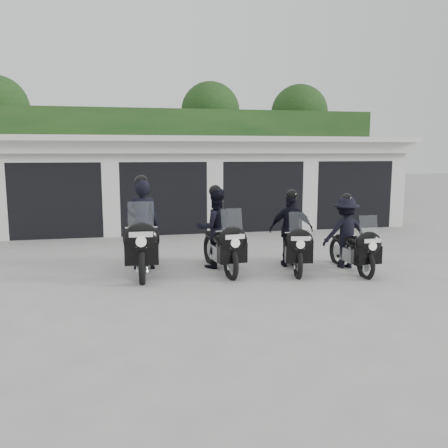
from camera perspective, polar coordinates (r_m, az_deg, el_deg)
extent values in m
plane|color=#9E9D98|center=(9.21, -4.14, -7.09)|extent=(80.00, 80.00, 0.00)
cube|color=silver|center=(17.36, -8.10, 4.98)|extent=(16.00, 6.00, 2.80)
cube|color=silver|center=(17.13, -8.16, 9.88)|extent=(16.40, 6.80, 0.16)
cube|color=silver|center=(14.08, -7.26, 9.24)|extent=(16.40, 0.12, 0.40)
cube|color=black|center=(14.51, -7.15, -0.81)|extent=(16.00, 0.06, 0.24)
cube|color=black|center=(15.66, -19.00, 3.09)|extent=(2.60, 2.60, 2.20)
cube|color=silver|center=(14.56, -19.77, 8.19)|extent=(2.60, 0.50, 0.60)
cube|color=silver|center=(14.48, -13.44, 4.10)|extent=(0.50, 0.50, 2.80)
cube|color=black|center=(15.59, -7.61, 3.47)|extent=(2.60, 2.60, 2.20)
cube|color=silver|center=(14.48, -7.39, 8.62)|extent=(2.60, 0.50, 0.60)
cube|color=silver|center=(14.73, -1.27, 4.41)|extent=(0.50, 0.50, 2.80)
cube|color=black|center=(16.13, 3.46, 3.70)|extent=(2.60, 2.60, 2.20)
cube|color=silver|center=(15.06, 4.59, 8.67)|extent=(2.60, 0.50, 0.60)
cube|color=silver|center=(15.61, 10.01, 4.52)|extent=(0.50, 0.50, 2.80)
cube|color=black|center=(17.22, 13.47, 3.79)|extent=(2.60, 2.60, 2.20)
cube|color=silver|center=(16.22, 15.26, 8.39)|extent=(2.60, 0.50, 0.60)
cube|color=silver|center=(17.02, 19.77, 4.48)|extent=(0.50, 0.50, 2.80)
cube|color=#173814|center=(21.32, -8.91, 7.65)|extent=(20.00, 2.00, 4.30)
cylinder|color=black|center=(23.41, -25.28, 5.79)|extent=(0.24, 0.24, 3.30)
sphere|color=#173814|center=(23.24, -1.65, 13.38)|extent=(2.80, 2.80, 2.80)
cylinder|color=black|center=(23.18, -1.62, 6.59)|extent=(0.24, 0.24, 3.30)
sphere|color=#173814|center=(24.46, 9.05, 13.05)|extent=(2.80, 2.80, 2.80)
cylinder|color=black|center=(24.40, 8.90, 6.60)|extent=(0.24, 0.24, 3.30)
torus|color=black|center=(9.27, -9.82, -4.91)|extent=(0.17, 0.81, 0.80)
torus|color=black|center=(10.81, -9.66, -2.96)|extent=(0.17, 0.81, 0.80)
cube|color=#9C9CA1|center=(10.05, -9.74, -3.40)|extent=(0.32, 0.62, 0.35)
cube|color=black|center=(10.06, -9.72, -4.41)|extent=(0.17, 1.43, 0.07)
ellipsoid|color=black|center=(9.79, -9.82, -1.50)|extent=(0.39, 0.65, 0.32)
cube|color=black|center=(10.25, -9.77, -0.91)|extent=(0.32, 0.62, 0.11)
ellipsoid|color=black|center=(9.08, -9.91, -1.88)|extent=(0.71, 0.40, 0.66)
cube|color=black|center=(9.13, -9.87, -3.43)|extent=(0.65, 0.28, 0.44)
cube|color=#B2BFC6|center=(9.04, -9.98, 0.90)|extent=(0.49, 0.16, 0.56)
cylinder|color=silver|center=(9.26, -9.92, -0.43)|extent=(0.62, 0.07, 0.03)
cube|color=silver|center=(8.87, -9.96, -1.26)|extent=(0.44, 0.04, 0.10)
cube|color=silver|center=(8.94, -9.92, -2.47)|extent=(0.20, 0.03, 0.11)
imported|color=black|center=(10.25, -9.79, -0.06)|extent=(0.73, 0.50, 1.93)
sphere|color=black|center=(10.16, -9.92, 4.98)|extent=(0.30, 0.30, 0.30)
torus|color=black|center=(9.43, 0.83, -4.78)|extent=(0.19, 0.72, 0.72)
torus|color=black|center=(10.74, -1.73, -3.11)|extent=(0.19, 0.72, 0.72)
cube|color=#9C9CA1|center=(10.08, -0.57, -3.49)|extent=(0.32, 0.57, 0.31)
cube|color=black|center=(10.10, -0.53, -4.38)|extent=(0.23, 1.28, 0.06)
ellipsoid|color=black|center=(9.86, -0.27, -1.79)|extent=(0.38, 0.60, 0.28)
cube|color=black|center=(10.25, -1.02, -1.27)|extent=(0.32, 0.57, 0.10)
ellipsoid|color=black|center=(9.26, 1.00, -2.11)|extent=(0.65, 0.40, 0.59)
cube|color=black|center=(9.30, 0.99, -3.47)|extent=(0.59, 0.28, 0.39)
cube|color=#B2BFC6|center=(9.22, 0.94, 0.32)|extent=(0.44, 0.16, 0.50)
cylinder|color=silver|center=(9.41, 0.59, -0.84)|extent=(0.55, 0.09, 0.03)
cube|color=silver|center=(9.08, 1.36, -1.56)|extent=(0.39, 0.06, 0.09)
cube|color=silver|center=(9.14, 1.29, -2.62)|extent=(0.18, 0.04, 0.10)
imported|color=black|center=(10.25, -1.06, -0.51)|extent=(0.91, 0.75, 1.72)
sphere|color=black|center=(10.15, -1.07, 3.99)|extent=(0.27, 0.27, 0.27)
torus|color=black|center=(9.63, 8.89, -4.70)|extent=(0.23, 0.68, 0.68)
torus|color=black|center=(10.92, 7.72, -3.08)|extent=(0.23, 0.68, 0.68)
cube|color=#9C9CA1|center=(10.28, 8.26, -3.47)|extent=(0.34, 0.55, 0.30)
cube|color=black|center=(10.29, 8.25, -4.30)|extent=(0.31, 1.20, 0.06)
ellipsoid|color=black|center=(10.06, 8.44, -1.90)|extent=(0.40, 0.58, 0.27)
cube|color=black|center=(10.45, 8.09, -1.40)|extent=(0.34, 0.55, 0.09)
ellipsoid|color=black|center=(9.47, 9.02, -2.24)|extent=(0.63, 0.41, 0.56)
cube|color=black|center=(9.51, 8.99, -3.50)|extent=(0.57, 0.30, 0.37)
cube|color=#B2BFC6|center=(9.43, 9.05, 0.00)|extent=(0.42, 0.18, 0.47)
cylinder|color=silver|center=(9.62, 8.86, -1.06)|extent=(0.51, 0.13, 0.03)
cube|color=silver|center=(9.30, 9.20, -1.75)|extent=(0.37, 0.09, 0.08)
cube|color=silver|center=(9.35, 9.15, -2.72)|extent=(0.17, 0.05, 0.09)
imported|color=black|center=(10.44, 8.09, -0.69)|extent=(1.04, 0.72, 1.63)
sphere|color=black|center=(10.35, 8.18, 3.47)|extent=(0.25, 0.25, 0.25)
torus|color=black|center=(9.90, 16.69, -4.68)|extent=(0.11, 0.65, 0.64)
torus|color=black|center=(10.99, 13.42, -3.24)|extent=(0.11, 0.65, 0.64)
cube|color=#9C9CA1|center=(10.44, 14.94, -3.57)|extent=(0.24, 0.49, 0.28)
cube|color=black|center=(10.46, 14.95, -4.35)|extent=(0.09, 1.15, 0.05)
ellipsoid|color=black|center=(10.26, 15.39, -2.10)|extent=(0.29, 0.51, 0.25)
cube|color=black|center=(10.58, 14.43, -1.64)|extent=(0.24, 0.49, 0.09)
ellipsoid|color=black|center=(9.76, 17.00, -2.40)|extent=(0.56, 0.30, 0.53)
cube|color=black|center=(9.80, 16.94, -3.57)|extent=(0.51, 0.20, 0.35)
cube|color=#B2BFC6|center=(9.72, 17.01, -0.33)|extent=(0.39, 0.11, 0.45)
cylinder|color=silver|center=(9.88, 16.53, -1.31)|extent=(0.49, 0.03, 0.02)
cube|color=silver|center=(9.61, 17.47, -1.95)|extent=(0.35, 0.02, 0.08)
cube|color=silver|center=(9.66, 17.35, -2.84)|extent=(0.16, 0.02, 0.09)
imported|color=black|center=(10.58, 14.41, -0.98)|extent=(1.01, 0.53, 1.55)
sphere|color=black|center=(10.48, 14.56, 2.93)|extent=(0.24, 0.24, 0.24)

